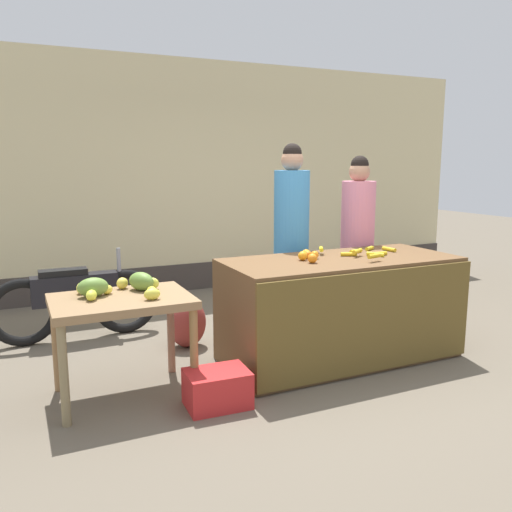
{
  "coord_description": "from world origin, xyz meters",
  "views": [
    {
      "loc": [
        -2.21,
        -3.75,
        1.71
      ],
      "look_at": [
        -0.41,
        0.15,
        0.94
      ],
      "focal_mm": 37.03,
      "sensor_mm": 36.0,
      "label": 1
    }
  ],
  "objects_px": {
    "vendor_woman_pink_shirt": "(357,243)",
    "produce_sack": "(187,323)",
    "produce_crate": "(217,388)",
    "vendor_woman_blue_shirt": "(291,241)",
    "parked_motorcycle": "(76,299)"
  },
  "relations": [
    {
      "from": "parked_motorcycle",
      "to": "produce_sack",
      "type": "bearing_deg",
      "value": -35.91
    },
    {
      "from": "vendor_woman_blue_shirt",
      "to": "parked_motorcycle",
      "type": "distance_m",
      "value": 2.16
    },
    {
      "from": "vendor_woman_pink_shirt",
      "to": "produce_sack",
      "type": "bearing_deg",
      "value": 174.68
    },
    {
      "from": "vendor_woman_blue_shirt",
      "to": "vendor_woman_pink_shirt",
      "type": "height_order",
      "value": "vendor_woman_blue_shirt"
    },
    {
      "from": "parked_motorcycle",
      "to": "produce_crate",
      "type": "distance_m",
      "value": 2.08
    },
    {
      "from": "vendor_woman_blue_shirt",
      "to": "produce_sack",
      "type": "relative_size",
      "value": 4.05
    },
    {
      "from": "vendor_woman_blue_shirt",
      "to": "parked_motorcycle",
      "type": "bearing_deg",
      "value": 157.77
    },
    {
      "from": "vendor_woman_pink_shirt",
      "to": "produce_crate",
      "type": "xyz_separation_m",
      "value": [
        -1.96,
        -1.1,
        -0.76
      ]
    },
    {
      "from": "produce_sack",
      "to": "vendor_woman_pink_shirt",
      "type": "bearing_deg",
      "value": -5.32
    },
    {
      "from": "vendor_woman_blue_shirt",
      "to": "produce_crate",
      "type": "height_order",
      "value": "vendor_woman_blue_shirt"
    },
    {
      "from": "vendor_woman_blue_shirt",
      "to": "produce_crate",
      "type": "bearing_deg",
      "value": -136.67
    },
    {
      "from": "vendor_woman_blue_shirt",
      "to": "produce_sack",
      "type": "bearing_deg",
      "value": 172.7
    },
    {
      "from": "vendor_woman_blue_shirt",
      "to": "produce_crate",
      "type": "xyz_separation_m",
      "value": [
        -1.21,
        -1.14,
        -0.82
      ]
    },
    {
      "from": "vendor_woman_blue_shirt",
      "to": "vendor_woman_pink_shirt",
      "type": "xyz_separation_m",
      "value": [
        0.75,
        -0.03,
        -0.06
      ]
    },
    {
      "from": "produce_crate",
      "to": "vendor_woman_pink_shirt",
      "type": "bearing_deg",
      "value": 29.45
    }
  ]
}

